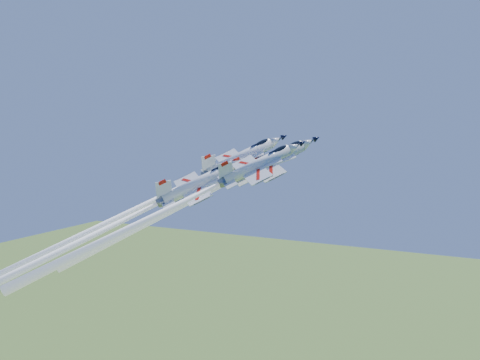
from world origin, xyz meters
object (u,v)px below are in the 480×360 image
at_px(jet_left, 122,216).
at_px(jet_slot, 56,253).
at_px(jet_right, 170,208).
at_px(jet_lead, 201,196).

xyz_separation_m(jet_left, jet_slot, (-3.36, -12.28, -4.47)).
bearing_deg(jet_right, jet_lead, 132.85).
distance_m(jet_left, jet_right, 15.04).
bearing_deg(jet_lead, jet_right, -47.15).
xyz_separation_m(jet_left, jet_right, (13.78, -5.20, 3.02)).
bearing_deg(jet_left, jet_right, 21.50).
xyz_separation_m(jet_right, jet_slot, (-17.14, -7.08, -7.50)).
xyz_separation_m(jet_lead, jet_slot, (-17.03, -16.75, -8.37)).
bearing_deg(jet_left, jet_slot, -63.13).
bearing_deg(jet_right, jet_left, -158.50).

